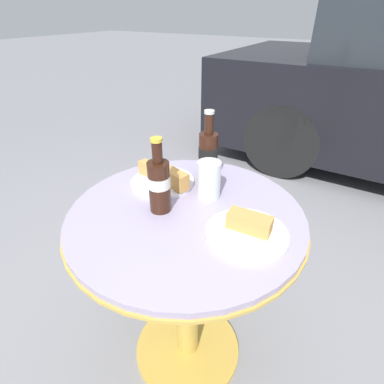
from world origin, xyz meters
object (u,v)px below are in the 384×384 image
object	(u,v)px
cola_bottle_left	(208,154)
cola_bottle_right	(159,184)
lunch_plate_far	(163,179)
bistro_table	(187,258)
lunch_plate_near	(247,230)
drinking_glass	(209,181)

from	to	relation	value
cola_bottle_left	cola_bottle_right	world-z (taller)	cola_bottle_left
lunch_plate_far	bistro_table	bearing A→B (deg)	-32.31
cola_bottle_left	lunch_plate_near	bearing A→B (deg)	-41.68
cola_bottle_right	lunch_plate_far	size ratio (longest dim) A/B	1.03
drinking_glass	cola_bottle_left	bearing A→B (deg)	120.37
lunch_plate_near	lunch_plate_far	bearing A→B (deg)	163.54
bistro_table	drinking_glass	world-z (taller)	drinking_glass
bistro_table	lunch_plate_far	size ratio (longest dim) A/B	3.24
cola_bottle_right	lunch_plate_far	bearing A→B (deg)	122.86
bistro_table	drinking_glass	size ratio (longest dim) A/B	5.95
cola_bottle_right	lunch_plate_far	distance (m)	0.17
lunch_plate_near	lunch_plate_far	xyz separation A→B (m)	(-0.36, 0.11, 0.01)
lunch_plate_near	cola_bottle_left	bearing A→B (deg)	138.32
bistro_table	lunch_plate_near	bearing A→B (deg)	-2.14
bistro_table	lunch_plate_far	xyz separation A→B (m)	(-0.16, 0.10, 0.22)
bistro_table	cola_bottle_right	size ratio (longest dim) A/B	3.15
bistro_table	cola_bottle_right	bearing A→B (deg)	-156.46
cola_bottle_left	drinking_glass	xyz separation A→B (m)	(0.06, -0.10, -0.04)
cola_bottle_left	drinking_glass	world-z (taller)	cola_bottle_left
drinking_glass	lunch_plate_far	xyz separation A→B (m)	(-0.17, -0.01, -0.03)
lunch_plate_near	cola_bottle_right	bearing A→B (deg)	-175.07
bistro_table	lunch_plate_near	distance (m)	0.29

